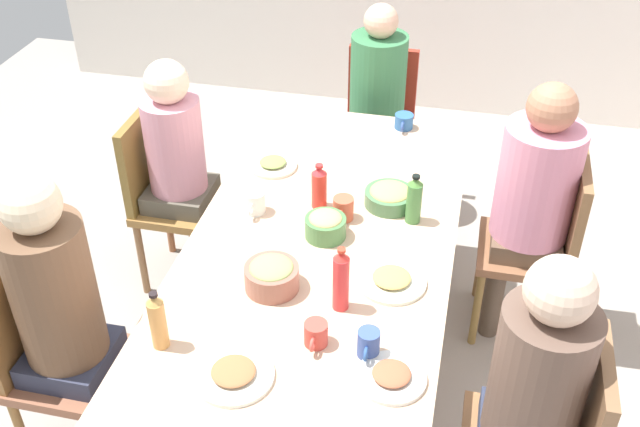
# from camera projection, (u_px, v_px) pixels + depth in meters

# --- Properties ---
(ground_plane) EXTENTS (6.42, 6.42, 0.00)m
(ground_plane) POSITION_uv_depth(u_px,v_px,m) (320.00, 378.00, 3.34)
(ground_plane) COLOR gray
(dining_table) EXTENTS (2.18, 1.02, 0.75)m
(dining_table) POSITION_uv_depth(u_px,v_px,m) (320.00, 259.00, 2.95)
(dining_table) COLOR #D0AC8C
(dining_table) RESTS_ON ground_plane
(chair_0) EXTENTS (0.40, 0.40, 0.90)m
(chair_0) POSITION_uv_depth(u_px,v_px,m) (545.00, 241.00, 3.32)
(chair_0) COLOR brown
(chair_0) RESTS_ON ground_plane
(person_0) EXTENTS (0.34, 0.34, 1.26)m
(person_0) POSITION_uv_depth(u_px,v_px,m) (533.00, 192.00, 3.19)
(person_0) COLOR brown
(person_0) RESTS_ON ground_plane
(chair_1) EXTENTS (0.40, 0.40, 0.90)m
(chair_1) POSITION_uv_depth(u_px,v_px,m) (378.00, 120.00, 4.21)
(chair_1) COLOR red
(chair_1) RESTS_ON ground_plane
(person_1) EXTENTS (0.30, 0.30, 1.21)m
(person_1) POSITION_uv_depth(u_px,v_px,m) (377.00, 94.00, 4.02)
(person_1) COLOR navy
(person_1) RESTS_ON ground_plane
(chair_2) EXTENTS (0.40, 0.40, 0.90)m
(chair_2) POSITION_uv_depth(u_px,v_px,m) (51.00, 352.00, 2.77)
(chair_2) COLOR #925A40
(chair_2) RESTS_ON ground_plane
(person_2) EXTENTS (0.30, 0.30, 1.29)m
(person_2) POSITION_uv_depth(u_px,v_px,m) (60.00, 305.00, 2.61)
(person_2) COLOR #253747
(person_2) RESTS_ON ground_plane
(chair_3) EXTENTS (0.40, 0.40, 0.90)m
(chair_3) POSITION_uv_depth(u_px,v_px,m) (165.00, 191.00, 3.64)
(chair_3) COLOR olive
(chair_3) RESTS_ON ground_plane
(person_3) EXTENTS (0.30, 0.30, 1.19)m
(person_3) POSITION_uv_depth(u_px,v_px,m) (179.00, 158.00, 3.51)
(person_3) COLOR #504547
(person_3) RESTS_ON ground_plane
(person_4) EXTENTS (0.30, 0.30, 1.25)m
(person_4) POSITION_uv_depth(u_px,v_px,m) (533.00, 387.00, 2.34)
(person_4) COLOR navy
(person_4) RESTS_ON ground_plane
(plate_0) EXTENTS (0.21, 0.21, 0.04)m
(plate_0) POSITION_uv_depth(u_px,v_px,m) (273.00, 164.00, 3.36)
(plate_0) COLOR beige
(plate_0) RESTS_ON dining_table
(plate_1) EXTENTS (0.26, 0.26, 0.04)m
(plate_1) POSITION_uv_depth(u_px,v_px,m) (234.00, 374.00, 2.36)
(plate_1) COLOR white
(plate_1) RESTS_ON dining_table
(plate_2) EXTENTS (0.25, 0.25, 0.04)m
(plate_2) POSITION_uv_depth(u_px,v_px,m) (392.00, 280.00, 2.72)
(plate_2) COLOR silver
(plate_2) RESTS_ON dining_table
(plate_3) EXTENTS (0.22, 0.22, 0.04)m
(plate_3) POSITION_uv_depth(u_px,v_px,m) (391.00, 376.00, 2.35)
(plate_3) COLOR silver
(plate_3) RESTS_ON dining_table
(bowl_0) EXTENTS (0.20, 0.20, 0.11)m
(bowl_0) POSITION_uv_depth(u_px,v_px,m) (272.00, 275.00, 2.68)
(bowl_0) COLOR #965F4F
(bowl_0) RESTS_ON dining_table
(bowl_1) EXTENTS (0.16, 0.16, 0.10)m
(bowl_1) POSITION_uv_depth(u_px,v_px,m) (325.00, 225.00, 2.93)
(bowl_1) COLOR #487C45
(bowl_1) RESTS_ON dining_table
(bowl_2) EXTENTS (0.21, 0.21, 0.08)m
(bowl_2) POSITION_uv_depth(u_px,v_px,m) (390.00, 196.00, 3.11)
(bowl_2) COLOR #49764C
(bowl_2) RESTS_ON dining_table
(cup_0) EXTENTS (0.11, 0.07, 0.10)m
(cup_0) POSITION_uv_depth(u_px,v_px,m) (368.00, 344.00, 2.41)
(cup_0) COLOR #39539A
(cup_0) RESTS_ON dining_table
(cup_1) EXTENTS (0.12, 0.08, 0.10)m
(cup_1) POSITION_uv_depth(u_px,v_px,m) (343.00, 209.00, 3.02)
(cup_1) COLOR #C4543A
(cup_1) RESTS_ON dining_table
(cup_2) EXTENTS (0.13, 0.09, 0.07)m
(cup_2) POSITION_uv_depth(u_px,v_px,m) (404.00, 121.00, 3.64)
(cup_2) COLOR #2E609C
(cup_2) RESTS_ON dining_table
(cup_3) EXTENTS (0.11, 0.08, 0.09)m
(cup_3) POSITION_uv_depth(u_px,v_px,m) (316.00, 334.00, 2.46)
(cup_3) COLOR #CA4338
(cup_3) RESTS_ON dining_table
(cup_4) EXTENTS (0.12, 0.09, 0.09)m
(cup_4) POSITION_uv_depth(u_px,v_px,m) (255.00, 202.00, 3.06)
(cup_4) COLOR white
(cup_4) RESTS_ON dining_table
(bottle_0) EXTENTS (0.06, 0.06, 0.26)m
(bottle_0) POSITION_uv_depth(u_px,v_px,m) (341.00, 280.00, 2.56)
(bottle_0) COLOR red
(bottle_0) RESTS_ON dining_table
(bottle_1) EXTENTS (0.06, 0.06, 0.22)m
(bottle_1) POSITION_uv_depth(u_px,v_px,m) (158.00, 321.00, 2.42)
(bottle_1) COLOR #CF9049
(bottle_1) RESTS_ON dining_table
(bottle_2) EXTENTS (0.06, 0.06, 0.22)m
(bottle_2) POSITION_uv_depth(u_px,v_px,m) (414.00, 200.00, 2.98)
(bottle_2) COLOR #448040
(bottle_2) RESTS_ON dining_table
(bottle_3) EXTENTS (0.06, 0.06, 0.20)m
(bottle_3) POSITION_uv_depth(u_px,v_px,m) (319.00, 187.00, 3.07)
(bottle_3) COLOR red
(bottle_3) RESTS_ON dining_table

